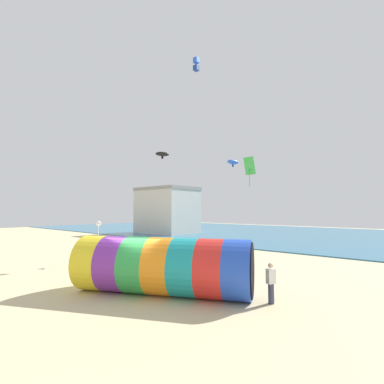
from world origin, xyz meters
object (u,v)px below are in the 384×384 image
object	(u,v)px
kite_blue_parafoil	(233,162)
beach_flag	(100,226)
kite_blue_box	(196,64)
kite_green_diamond	(249,166)
kite_handler	(271,283)
kite_black_parafoil	(162,154)
giant_inflatable_tube	(163,266)

from	to	relation	value
kite_blue_parafoil	beach_flag	size ratio (longest dim) A/B	0.51
beach_flag	kite_blue_box	bearing A→B (deg)	80.35
kite_blue_parafoil	kite_green_diamond	bearing A→B (deg)	-16.40
kite_handler	beach_flag	xyz separation A→B (m)	(-13.39, 0.27, 1.83)
kite_blue_box	kite_black_parafoil	bearing A→B (deg)	-88.90
kite_blue_box	beach_flag	distance (m)	17.15
giant_inflatable_tube	kite_blue_box	size ratio (longest dim) A/B	6.28
beach_flag	kite_green_diamond	bearing A→B (deg)	67.11
kite_green_diamond	beach_flag	bearing A→B (deg)	-112.89
kite_green_diamond	giant_inflatable_tube	bearing A→B (deg)	-74.13
kite_blue_parafoil	beach_flag	world-z (taller)	kite_blue_parafoil
beach_flag	kite_black_parafoil	bearing A→B (deg)	70.77
kite_blue_parafoil	kite_green_diamond	world-z (taller)	kite_blue_parafoil
kite_blue_box	kite_black_parafoil	size ratio (longest dim) A/B	1.06
giant_inflatable_tube	kite_handler	world-z (taller)	giant_inflatable_tube
kite_green_diamond	kite_black_parafoil	size ratio (longest dim) A/B	2.22
kite_blue_box	beach_flag	bearing A→B (deg)	-99.65
giant_inflatable_tube	kite_black_parafoil	bearing A→B (deg)	137.91
kite_blue_box	kite_blue_parafoil	distance (m)	9.76
giant_inflatable_tube	beach_flag	size ratio (longest dim) A/B	2.75
kite_green_diamond	beach_flag	xyz separation A→B (m)	(-5.08, -12.04, -5.11)
beach_flag	kite_handler	bearing A→B (deg)	-1.17
kite_handler	beach_flag	world-z (taller)	beach_flag
giant_inflatable_tube	kite_black_parafoil	distance (m)	12.39
kite_blue_box	kite_green_diamond	world-z (taller)	kite_blue_box
kite_blue_box	beach_flag	world-z (taller)	kite_blue_box
giant_inflatable_tube	kite_green_diamond	world-z (taller)	kite_green_diamond
kite_handler	beach_flag	distance (m)	13.52
kite_handler	kite_black_parafoil	bearing A→B (deg)	157.89
giant_inflatable_tube	kite_black_parafoil	xyz separation A→B (m)	(-7.59, 6.85, 6.99)
kite_black_parafoil	beach_flag	bearing A→B (deg)	-109.23
giant_inflatable_tube	kite_black_parafoil	size ratio (longest dim) A/B	6.67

